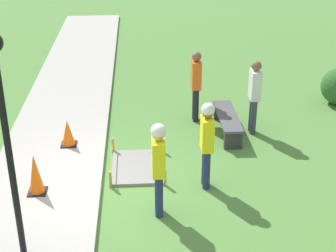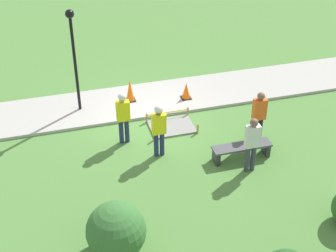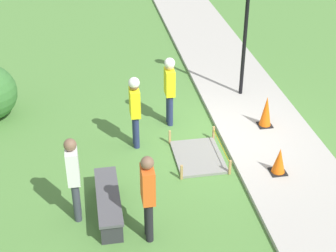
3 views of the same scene
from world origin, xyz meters
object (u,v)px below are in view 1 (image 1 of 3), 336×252
bystander_in_gray_shirt (254,93)px  lamppost_near (4,117)px  traffic_cone_far_patch (35,174)px  worker_assistant (207,138)px  traffic_cone_near_patch (68,133)px  bystander_in_orange_shirt (196,82)px  park_bench (227,120)px  worker_supervisor (159,162)px

bystander_in_gray_shirt → lamppost_near: (4.28, -4.52, 1.44)m
traffic_cone_far_patch → worker_assistant: 3.25m
traffic_cone_near_patch → bystander_in_orange_shirt: (-1.37, 2.97, 0.61)m
traffic_cone_near_patch → bystander_in_orange_shirt: bystander_in_orange_shirt is taller
traffic_cone_near_patch → bystander_in_gray_shirt: 4.31m
worker_assistant → bystander_in_orange_shirt: bystander_in_orange_shirt is taller
traffic_cone_near_patch → lamppost_near: size_ratio=0.17×
park_bench → bystander_in_orange_shirt: 1.23m
bystander_in_orange_shirt → traffic_cone_far_patch: bearing=-45.5°
worker_assistant → bystander_in_gray_shirt: size_ratio=0.99×
worker_supervisor → lamppost_near: lamppost_near is taller
bystander_in_gray_shirt → lamppost_near: 6.39m
worker_supervisor → traffic_cone_near_patch: bearing=-144.0°
traffic_cone_far_patch → park_bench: (-2.50, 4.00, -0.16)m
park_bench → bystander_in_gray_shirt: (-0.01, 0.59, 0.68)m
park_bench → worker_supervisor: size_ratio=1.01×
worker_assistant → lamppost_near: (1.96, -3.12, 1.41)m
worker_supervisor → lamppost_near: size_ratio=0.50×
park_bench → lamppost_near: lamppost_near is taller
traffic_cone_near_patch → lamppost_near: lamppost_near is taller
traffic_cone_near_patch → worker_assistant: worker_assistant is taller
park_bench → bystander_in_orange_shirt: size_ratio=1.01×
bystander_in_gray_shirt → traffic_cone_near_patch: bearing=-82.0°
traffic_cone_near_patch → worker_assistant: bearing=58.6°
worker_assistant → bystander_in_orange_shirt: (-3.09, 0.14, -0.04)m
traffic_cone_far_patch → worker_supervisor: worker_supervisor is taller
worker_supervisor → bystander_in_gray_shirt: worker_supervisor is taller
traffic_cone_near_patch → park_bench: (-0.59, 3.63, -0.07)m
bystander_in_orange_shirt → lamppost_near: bearing=-32.8°
park_bench → traffic_cone_far_patch: bearing=-58.0°
park_bench → worker_supervisor: worker_supervisor is taller
traffic_cone_near_patch → worker_assistant: size_ratio=0.34×
traffic_cone_far_patch → traffic_cone_near_patch: bearing=169.1°
traffic_cone_far_patch → worker_assistant: (-0.19, 3.20, 0.55)m
lamppost_near → traffic_cone_near_patch: bearing=175.5°
traffic_cone_far_patch → worker_supervisor: bearing=73.3°
traffic_cone_far_patch → bystander_in_orange_shirt: bearing=134.5°
worker_supervisor → worker_assistant: size_ratio=1.01×
park_bench → bystander_in_gray_shirt: bearing=90.6°
traffic_cone_near_patch → bystander_in_orange_shirt: 3.32m
traffic_cone_far_patch → bystander_in_gray_shirt: 5.26m
worker_supervisor → bystander_in_orange_shirt: 4.10m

